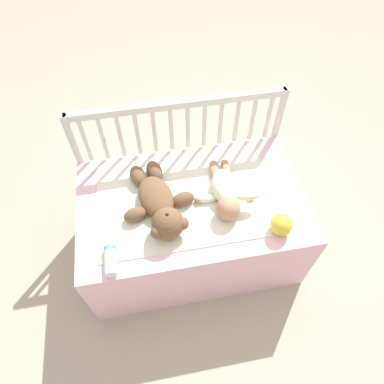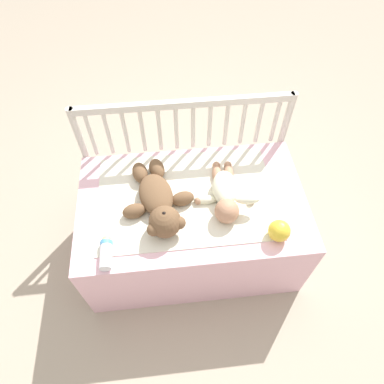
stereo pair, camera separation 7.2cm
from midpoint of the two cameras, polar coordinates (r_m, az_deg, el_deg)
name	(u,v)px [view 1 (the left image)]	position (r m, az deg, el deg)	size (l,w,h in m)	color
ground_plane	(192,246)	(2.06, -0.98, -8.97)	(12.00, 12.00, 0.00)	tan
crib_mattress	(192,225)	(1.85, -1.08, -5.62)	(1.11, 0.67, 0.47)	#EDB7C6
crib_rail	(180,136)	(1.82, -3.19, 9.31)	(1.11, 0.04, 0.78)	beige
blanket	(186,197)	(1.66, -2.22, -0.90)	(0.85, 0.56, 0.01)	silver
teddy_bear	(159,204)	(1.59, -6.79, -2.03)	(0.35, 0.48, 0.15)	brown
baby	(225,191)	(1.63, 4.24, 0.08)	(0.30, 0.38, 0.11)	#EAEACC
baby_bottle	(111,258)	(1.52, -14.77, -10.65)	(0.05, 0.16, 0.05)	white
toy_ball	(281,225)	(1.56, 13.41, -5.40)	(0.10, 0.10, 0.10)	yellow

